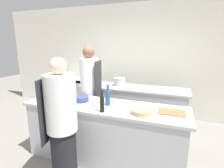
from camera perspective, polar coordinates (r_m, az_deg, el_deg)
ground_plane at (r=3.10m, az=-2.44°, el=-22.96°), size 16.00×16.00×0.00m
wall_back at (r=4.56m, az=7.86°, el=7.61°), size 8.00×0.06×2.80m
prep_counter at (r=2.85m, az=-2.54°, el=-15.48°), size 2.48×0.71×0.91m
pass_counter at (r=3.89m, az=6.61°, el=-7.56°), size 2.30×0.63×0.91m
oven_range at (r=5.00m, az=-11.33°, el=-3.09°), size 0.95×0.61×0.91m
chef_at_prep_near at (r=2.31m, az=-16.02°, el=-12.83°), size 0.42×0.41×1.67m
chef_at_stove at (r=3.40m, az=-7.21°, el=-2.82°), size 0.38×0.36×1.78m
bottle_olive_oil at (r=2.62m, az=-1.37°, el=-4.30°), size 0.08×0.08×0.32m
bottle_vinegar at (r=3.11m, az=-21.72°, el=-3.14°), size 0.09×0.09×0.22m
bottle_wine at (r=2.37m, az=-3.25°, el=-6.39°), size 0.06×0.06×0.30m
bowl_mixing_large at (r=2.93m, az=-16.60°, el=-4.81°), size 0.18×0.18×0.07m
bowl_prep_small at (r=2.87m, az=-10.22°, el=-4.75°), size 0.26×0.26×0.08m
bowl_ceramic_blue at (r=2.37m, az=9.66°, el=-8.85°), size 0.28×0.28×0.06m
cup at (r=2.60m, az=-5.09°, el=-6.25°), size 0.10×0.10×0.10m
cutting_board at (r=2.51m, az=18.90°, el=-8.73°), size 0.35×0.24×0.01m
stockpot at (r=3.84m, az=2.43°, el=0.72°), size 0.26×0.26×0.18m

